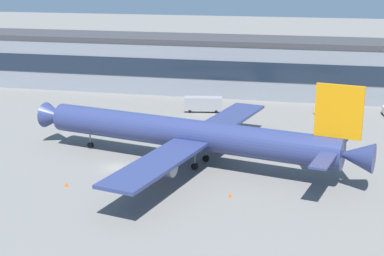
{
  "coord_description": "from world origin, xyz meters",
  "views": [
    {
      "loc": [
        31.82,
        -82.43,
        31.4
      ],
      "look_at": [
        10.75,
        8.65,
        5.0
      ],
      "focal_mm": 53.36,
      "sensor_mm": 36.0,
      "label": 1
    }
  ],
  "objects_px": {
    "fuel_truck": "(204,104)",
    "traffic_cone_0": "(66,184)",
    "belt_loader": "(330,111)",
    "traffic_cone_1": "(230,195)",
    "airliner": "(192,134)"
  },
  "relations": [
    {
      "from": "fuel_truck",
      "to": "traffic_cone_1",
      "type": "height_order",
      "value": "fuel_truck"
    },
    {
      "from": "belt_loader",
      "to": "traffic_cone_1",
      "type": "bearing_deg",
      "value": -105.16
    },
    {
      "from": "fuel_truck",
      "to": "traffic_cone_1",
      "type": "bearing_deg",
      "value": -73.83
    },
    {
      "from": "airliner",
      "to": "traffic_cone_1",
      "type": "relative_size",
      "value": 86.12
    },
    {
      "from": "airliner",
      "to": "belt_loader",
      "type": "height_order",
      "value": "airliner"
    },
    {
      "from": "traffic_cone_0",
      "to": "belt_loader",
      "type": "bearing_deg",
      "value": 53.73
    },
    {
      "from": "airliner",
      "to": "belt_loader",
      "type": "xyz_separation_m",
      "value": [
        22.23,
        37.97,
        -3.98
      ]
    },
    {
      "from": "fuel_truck",
      "to": "belt_loader",
      "type": "bearing_deg",
      "value": 5.47
    },
    {
      "from": "traffic_cone_0",
      "to": "traffic_cone_1",
      "type": "height_order",
      "value": "traffic_cone_0"
    },
    {
      "from": "fuel_truck",
      "to": "traffic_cone_1",
      "type": "xyz_separation_m",
      "value": [
        13.88,
        -47.87,
        -1.54
      ]
    },
    {
      "from": "fuel_truck",
      "to": "traffic_cone_0",
      "type": "distance_m",
      "value": 50.48
    },
    {
      "from": "fuel_truck",
      "to": "belt_loader",
      "type": "distance_m",
      "value": 27.7
    },
    {
      "from": "belt_loader",
      "to": "traffic_cone_1",
      "type": "relative_size",
      "value": 9.9
    },
    {
      "from": "airliner",
      "to": "traffic_cone_1",
      "type": "bearing_deg",
      "value": -55.72
    },
    {
      "from": "airliner",
      "to": "belt_loader",
      "type": "distance_m",
      "value": 44.18
    }
  ]
}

